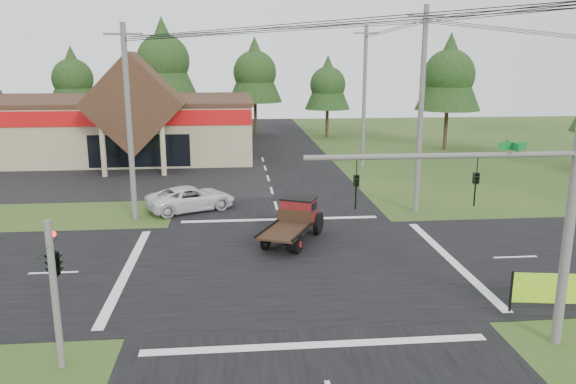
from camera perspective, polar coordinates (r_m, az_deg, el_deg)
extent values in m
plane|color=#264418|center=(24.38, 0.52, -7.44)|extent=(120.00, 120.00, 0.00)
cube|color=black|center=(24.37, 0.52, -7.41)|extent=(12.00, 120.00, 0.02)
cube|color=black|center=(24.37, 0.52, -7.41)|extent=(120.00, 12.00, 0.02)
cube|color=black|center=(44.11, -20.59, 1.23)|extent=(28.00, 14.00, 0.02)
cube|color=tan|center=(54.74, -19.91, 6.14)|extent=(30.00, 15.00, 5.00)
cube|color=#3D2018|center=(54.51, -20.13, 8.80)|extent=(30.40, 15.40, 0.30)
cube|color=#A20C0D|center=(47.34, -22.29, 6.88)|extent=(30.00, 0.12, 1.20)
cube|color=#3D2018|center=(44.94, -15.35, 8.64)|extent=(7.78, 4.00, 7.78)
cylinder|color=tan|center=(44.09, -18.28, 4.03)|extent=(0.40, 0.40, 4.00)
cylinder|color=tan|center=(43.32, -12.58, 4.23)|extent=(0.40, 0.40, 4.00)
cube|color=black|center=(46.33, -14.86, 4.06)|extent=(8.00, 0.08, 2.60)
cylinder|color=#595651|center=(18.81, 26.57, -4.02)|extent=(0.24, 0.24, 7.00)
cylinder|color=#595651|center=(16.47, 15.57, 3.57)|extent=(8.00, 0.16, 0.16)
imported|color=black|center=(17.04, 18.50, 0.25)|extent=(0.16, 0.20, 1.00)
imported|color=black|center=(15.95, 6.92, -0.01)|extent=(0.16, 0.20, 1.00)
cube|color=#0C6626|center=(17.25, 21.86, 4.36)|extent=(0.80, 0.04, 0.22)
cylinder|color=#595651|center=(17.26, -22.60, -9.71)|extent=(0.20, 0.20, 4.40)
imported|color=black|center=(16.94, -22.86, -4.76)|extent=(0.53, 2.48, 1.00)
sphere|color=#FF0C0C|center=(17.02, -22.77, -3.97)|extent=(0.18, 0.18, 0.18)
cylinder|color=#595651|center=(18.36, 27.22, 1.95)|extent=(0.30, 0.30, 11.00)
cylinder|color=#595651|center=(31.36, -15.83, 6.64)|extent=(0.30, 0.30, 10.50)
cube|color=#595651|center=(31.19, -16.39, 15.14)|extent=(2.00, 0.12, 0.12)
cylinder|color=#595651|center=(32.49, 13.35, 7.89)|extent=(0.30, 0.30, 11.50)
cube|color=#595651|center=(32.44, 13.86, 16.98)|extent=(2.00, 0.12, 0.12)
cylinder|color=#595651|center=(45.95, 7.75, 9.46)|extent=(0.30, 0.30, 11.20)
cube|color=#595651|center=(45.88, 7.95, 15.70)|extent=(2.00, 0.12, 0.12)
cylinder|color=#332316|center=(67.37, -20.70, 6.66)|extent=(0.36, 0.36, 3.50)
cone|color=black|center=(67.04, -21.06, 10.94)|extent=(5.60, 5.60, 6.60)
sphere|color=black|center=(67.05, -21.04, 10.69)|extent=(4.40, 4.40, 4.40)
cylinder|color=#332316|center=(64.43, -12.29, 7.41)|extent=(0.36, 0.36, 4.55)
cone|color=black|center=(64.11, -12.59, 13.25)|extent=(7.28, 7.28, 8.58)
sphere|color=black|center=(64.11, -12.57, 12.90)|extent=(5.72, 5.72, 5.72)
cylinder|color=#332316|center=(65.05, -3.32, 7.44)|extent=(0.36, 0.36, 3.85)
cone|color=black|center=(64.71, -3.39, 12.34)|extent=(6.16, 6.16, 7.26)
sphere|color=black|center=(64.72, -3.39, 12.04)|extent=(4.84, 4.84, 4.84)
cylinder|color=#332316|center=(63.90, 3.99, 7.01)|extent=(0.36, 0.36, 3.15)
cone|color=black|center=(63.56, 4.06, 11.08)|extent=(5.04, 5.04, 5.94)
sphere|color=black|center=(63.57, 4.05, 10.84)|extent=(3.96, 3.96, 3.96)
cylinder|color=#332316|center=(56.86, 15.71, 6.10)|extent=(0.36, 0.36, 3.85)
cone|color=black|center=(56.47, 16.07, 11.69)|extent=(6.16, 6.16, 7.26)
sphere|color=black|center=(56.48, 16.05, 11.36)|extent=(4.84, 4.84, 4.84)
imported|color=silver|center=(33.27, -9.82, -0.63)|extent=(5.64, 4.30, 1.42)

